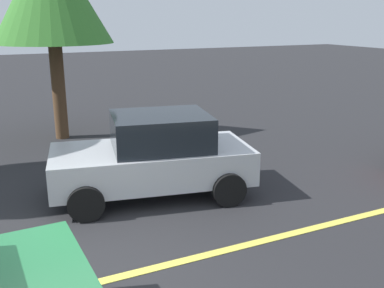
{
  "coord_description": "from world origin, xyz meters",
  "views": [
    {
      "loc": [
        -0.92,
        -5.2,
        3.42
      ],
      "look_at": [
        1.97,
        0.85,
        1.49
      ],
      "focal_mm": 41.41,
      "sensor_mm": 36.0,
      "label": 1
    }
  ],
  "objects": [
    {
      "name": "lane_marking_centre",
      "position": [
        3.0,
        0.0,
        0.01
      ],
      "size": [
        28.0,
        0.16,
        0.01
      ],
      "primitive_type": "cube",
      "color": "#E0D14C"
    },
    {
      "name": "ground_plane",
      "position": [
        0.0,
        0.0,
        0.0
      ],
      "size": [
        80.0,
        80.0,
        0.0
      ],
      "primitive_type": "plane",
      "color": "#262628"
    },
    {
      "name": "car_silver_mid_road",
      "position": [
        1.95,
        2.55,
        0.81
      ],
      "size": [
        4.09,
        2.56,
        1.63
      ],
      "color": "#B7BABF",
      "rests_on": "ground_plane"
    }
  ]
}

